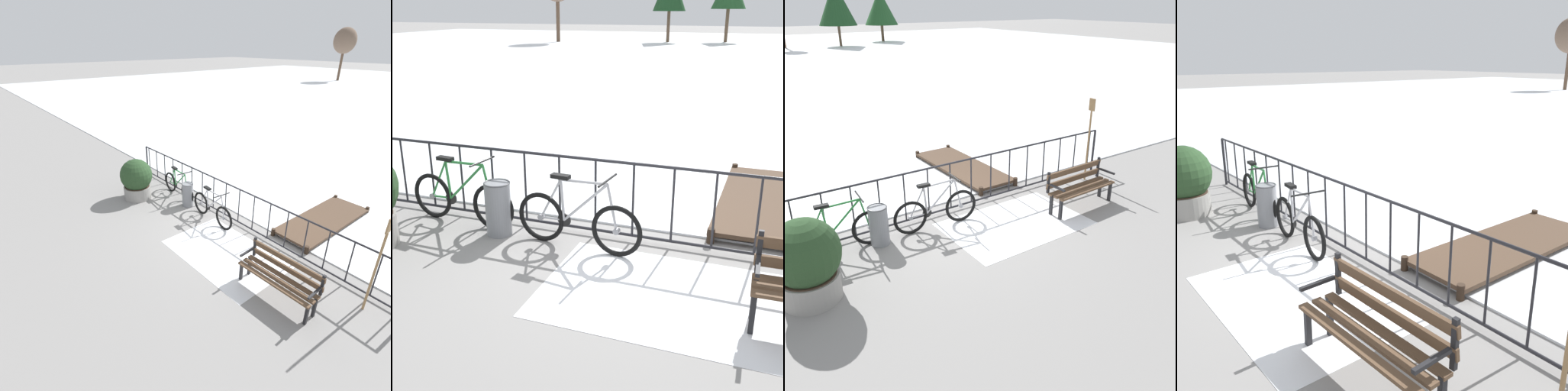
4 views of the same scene
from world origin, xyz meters
TOP-DOWN VIEW (x-y plane):
  - ground_plane at (0.00, 0.00)m, footprint 160.00×160.00m
  - snow_patch at (1.00, -1.20)m, footprint 2.71×1.82m
  - railing_fence at (0.00, 0.00)m, footprint 9.06×0.06m
  - bicycle_near_railing at (-2.13, -0.27)m, footprint 1.71×0.52m
  - bicycle_second at (-0.34, -0.44)m, footprint 1.71×0.52m
  - park_bench at (2.61, -1.31)m, footprint 1.61×0.53m
  - planter_with_shrub at (-2.92, -1.32)m, footprint 1.01×1.01m
  - trash_bin at (-1.48, -0.41)m, footprint 0.35×0.35m
  - wooden_dock at (1.72, 1.84)m, footprint 1.10×3.19m

SIDE VIEW (x-z plane):
  - ground_plane at x=0.00m, z-range 0.00..0.00m
  - snow_patch at x=1.00m, z-range 0.00..0.01m
  - wooden_dock at x=1.72m, z-range 0.02..0.22m
  - bicycle_near_railing at x=-2.13m, z-range -0.12..0.86m
  - bicycle_second at x=-0.34m, z-range -0.12..0.86m
  - trash_bin at x=-1.48m, z-range 0.01..0.74m
  - park_bench at x=2.61m, z-range 0.07..0.96m
  - railing_fence at x=0.00m, z-range 0.02..1.09m
  - planter_with_shrub at x=-2.92m, z-range 0.01..1.29m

